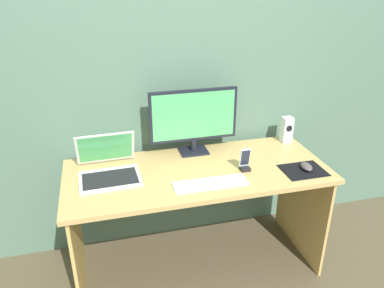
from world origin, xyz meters
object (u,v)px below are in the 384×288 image
at_px(keyboard_external, 210,184).
at_px(phone_in_dock, 245,162).
at_px(mouse, 306,167).
at_px(speaker_right, 287,130).
at_px(monitor, 194,119).
at_px(laptop, 108,168).

distance_m(keyboard_external, phone_in_dock, 0.27).
bearing_deg(keyboard_external, mouse, 2.51).
relative_size(speaker_right, keyboard_external, 0.43).
height_order(keyboard_external, mouse, mouse).
relative_size(monitor, phone_in_dock, 4.02).
height_order(monitor, laptop, monitor).
bearing_deg(mouse, monitor, 152.02).
distance_m(mouse, phone_in_dock, 0.37).
bearing_deg(speaker_right, monitor, -179.84).
bearing_deg(phone_in_dock, laptop, 170.31).
bearing_deg(keyboard_external, speaker_right, 32.91).
xyz_separation_m(speaker_right, keyboard_external, (-0.67, -0.42, -0.08)).
height_order(laptop, keyboard_external, laptop).
distance_m(speaker_right, phone_in_dock, 0.53).
height_order(monitor, keyboard_external, monitor).
bearing_deg(speaker_right, phone_in_dock, -144.00).
bearing_deg(keyboard_external, phone_in_dock, 25.13).
distance_m(laptop, keyboard_external, 0.59).
relative_size(monitor, mouse, 5.59).
bearing_deg(laptop, mouse, -11.30).
height_order(laptop, phone_in_dock, laptop).
bearing_deg(mouse, keyboard_external, -171.89).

